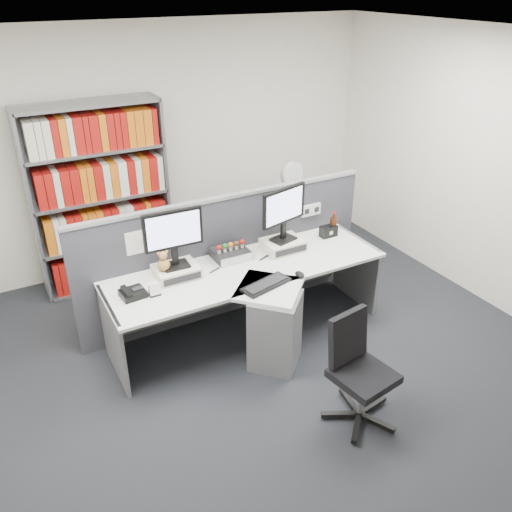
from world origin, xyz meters
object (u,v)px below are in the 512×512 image
desktop_pc (230,254)px  desk_calendar (154,290)px  monitor_left (173,234)px  monitor_right (284,210)px  desk_phone (132,293)px  cola_bottle (333,226)px  shelving_unit (101,200)px  desk (259,304)px  filing_cabinet (290,229)px  office_chair (357,367)px  mouse (300,274)px  desk_fan (292,177)px  speaker (328,231)px  keyboard (266,285)px

desktop_pc → desk_calendar: desk_calendar is taller
monitor_left → monitor_right: 1.10m
desk_phone → desk_calendar: desk_calendar is taller
cola_bottle → shelving_unit: (-2.00, 1.42, 0.16)m
desk_phone → cola_bottle: (2.17, 0.18, 0.06)m
desk → filing_cabinet: desk is taller
desk → shelving_unit: size_ratio=1.30×
desk_calendar → office_chair: bearing=-49.3°
filing_cabinet → mouse: bearing=-119.3°
monitor_left → desk_fan: monitor_left is taller
monitor_left → office_chair: monitor_left is taller
monitor_left → desk_phone: 0.60m
cola_bottle → desk_fan: bearing=84.2°
mouse → shelving_unit: bearing=121.8°
desk → desktop_pc: bearing=96.2°
desk_calendar → speaker: 1.95m
desktop_pc → cola_bottle: size_ratio=1.31×
speaker → office_chair: (-0.81, -1.54, -0.31)m
monitor_right → speaker: 0.66m
monitor_right → speaker: bearing=2.8°
cola_bottle → shelving_unit: bearing=144.6°
monitor_left → desk_calendar: bearing=-142.9°
cola_bottle → desk_fan: size_ratio=0.49×
monitor_right → desk_phone: size_ratio=2.49×
desktop_pc → keyboard: size_ratio=0.67×
speaker → keyboard: bearing=-152.1°
keyboard → mouse: 0.34m
desk → keyboard: keyboard is taller
monitor_left → cola_bottle: monitor_left is taller
monitor_left → office_chair: size_ratio=0.61×
shelving_unit → filing_cabinet: (2.10, -0.45, -0.63)m
desk_phone → desk_calendar: (0.17, -0.07, 0.02)m
speaker → desk: bearing=-158.3°
monitor_left → mouse: bearing=-28.7°
keyboard → office_chair: bearing=-76.6°
desk_phone → speaker: size_ratio=1.24×
keyboard → office_chair: (0.24, -0.99, -0.27)m
mouse → desk_calendar: size_ratio=0.98×
desk_calendar → filing_cabinet: desk_calendar is taller
monitor_left → shelving_unit: 1.50m
desk_calendar → speaker: bearing=6.9°
shelving_unit → keyboard: bearing=-65.8°
monitor_left → office_chair: (0.85, -1.51, -0.67)m
shelving_unit → filing_cabinet: 2.24m
office_chair → desk_calendar: bearing=130.7°
desktop_pc → filing_cabinet: desktop_pc is taller
desk_fan → mouse: bearing=-119.3°
keyboard → desk_phone: (-1.06, 0.39, 0.02)m
desktop_pc → shelving_unit: shelving_unit is taller
desk → monitor_right: (0.48, 0.38, 0.68)m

